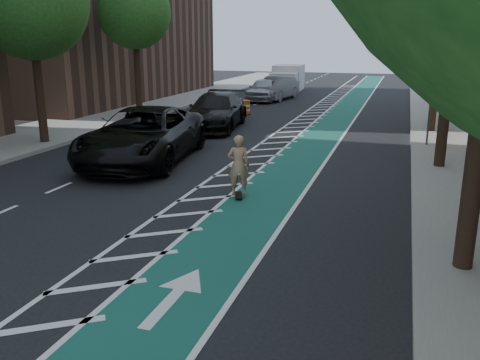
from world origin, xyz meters
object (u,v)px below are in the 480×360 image
at_px(skateboarder, 238,165).
at_px(barrel_a, 104,151).
at_px(suv_near, 143,135).
at_px(suv_far, 216,111).

relative_size(skateboarder, barrel_a, 2.05).
bearing_deg(skateboarder, suv_near, -54.39).
xyz_separation_m(skateboarder, suv_near, (-4.70, 3.21, 0.02)).
distance_m(skateboarder, suv_near, 5.69).
bearing_deg(suv_near, barrel_a, -169.03).
bearing_deg(suv_near, skateboarder, -42.11).
xyz_separation_m(skateboarder, barrel_a, (-6.10, 2.73, -0.56)).
bearing_deg(suv_far, barrel_a, -107.27).
height_order(skateboarder, suv_far, skateboarder).
relative_size(suv_far, barrel_a, 7.13).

